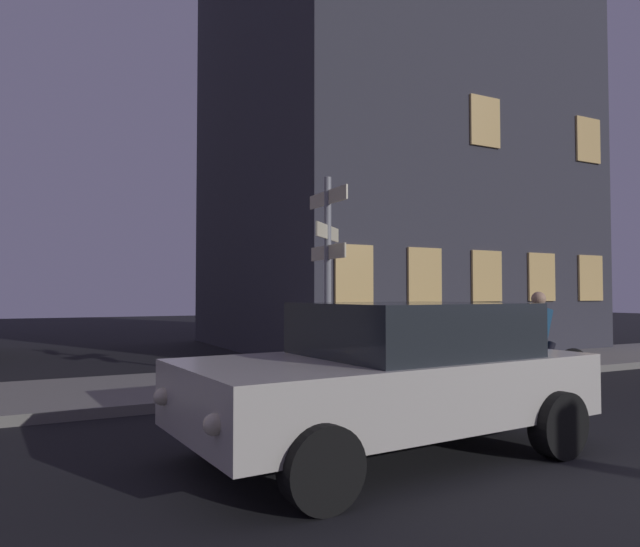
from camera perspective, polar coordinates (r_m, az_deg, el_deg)
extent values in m
cube|color=gray|center=(10.58, 1.12, -10.23)|extent=(40.00, 2.98, 0.14)
cylinder|color=gray|center=(9.72, 0.78, -0.40)|extent=(0.12, 0.12, 3.43)
cube|color=beige|center=(9.85, 0.77, 7.55)|extent=(0.03, 1.33, 0.24)
cube|color=beige|center=(9.77, 0.78, 4.13)|extent=(0.88, 0.88, 0.24)
cube|color=beige|center=(9.74, 0.78, 2.12)|extent=(0.03, 1.21, 0.24)
cube|color=beige|center=(5.78, 6.70, -11.18)|extent=(4.15, 2.17, 0.61)
cube|color=#23282D|center=(5.90, 8.99, -5.45)|extent=(2.09, 1.88, 0.52)
cylinder|color=black|center=(4.35, 0.18, -18.76)|extent=(0.65, 0.26, 0.64)
cylinder|color=black|center=(6.00, -9.55, -14.06)|extent=(0.65, 0.26, 0.64)
cylinder|color=black|center=(6.13, 22.61, -13.69)|extent=(0.65, 0.26, 0.64)
cylinder|color=black|center=(7.39, 10.43, -11.78)|extent=(0.65, 0.26, 0.64)
sphere|color=#F9EFCC|center=(4.23, -10.50, -14.53)|extent=(0.16, 0.16, 0.16)
sphere|color=#F9EFCC|center=(5.44, -15.39, -11.70)|extent=(0.16, 0.16, 0.16)
torus|color=black|center=(9.98, 23.83, -8.86)|extent=(0.72, 0.15, 0.72)
torus|color=black|center=(9.26, 18.86, -9.47)|extent=(0.72, 0.15, 0.72)
cylinder|color=black|center=(9.58, 21.42, -7.68)|extent=(1.00, 0.16, 0.04)
cylinder|color=navy|center=(9.48, 20.93, -4.87)|extent=(0.49, 0.37, 0.61)
sphere|color=tan|center=(9.47, 20.90, -2.36)|extent=(0.22, 0.22, 0.22)
cylinder|color=black|center=(9.62, 20.84, -7.84)|extent=(0.35, 0.16, 0.55)
cylinder|color=black|center=(9.49, 21.56, -7.92)|extent=(0.35, 0.16, 0.55)
cube|color=#383842|center=(18.48, 5.97, 15.10)|extent=(9.06, 9.06, 14.05)
cube|color=#F2C672|center=(11.88, 3.41, 0.00)|extent=(0.90, 0.06, 1.20)
cube|color=#F2C672|center=(12.89, 10.37, -0.13)|extent=(0.90, 0.06, 1.20)
cube|color=#F2C672|center=(14.06, 16.24, -0.24)|extent=(0.90, 0.06, 1.20)
cube|color=#F2C672|center=(15.36, 21.16, -0.33)|extent=(0.90, 0.06, 1.20)
cube|color=#F2C672|center=(16.76, 25.29, -0.41)|extent=(0.90, 0.06, 1.20)
cube|color=#F2C672|center=(14.65, 16.09, 14.32)|extent=(0.90, 0.06, 1.20)
cube|color=#F2C672|center=(17.25, 25.10, 11.92)|extent=(0.90, 0.06, 1.20)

